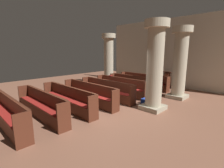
{
  "coord_description": "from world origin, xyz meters",
  "views": [
    {
      "loc": [
        5.01,
        -4.73,
        2.4
      ],
      "look_at": [
        -0.69,
        1.07,
        0.75
      ],
      "focal_mm": 26.33,
      "sensor_mm": 36.0,
      "label": 1
    }
  ],
  "objects_px": {
    "pew_row_4": "(89,93)",
    "hymn_book": "(111,76)",
    "pew_row_3": "(106,89)",
    "pillar_aisle_rear": "(155,65)",
    "pew_row_6": "(41,104)",
    "pew_row_7": "(6,112)",
    "pew_row_5": "(68,98)",
    "lectern": "(167,81)",
    "pew_row_1": "(133,83)",
    "kneeler_box_blue": "(146,101)",
    "pew_row_2": "(121,86)",
    "pillar_far_side": "(109,59)",
    "pillar_aisle_side": "(180,62)",
    "pew_row_0": "(143,81)"
  },
  "relations": [
    {
      "from": "pillar_aisle_side",
      "to": "pillar_aisle_rear",
      "type": "distance_m",
      "value": 2.42
    },
    {
      "from": "pew_row_6",
      "to": "pew_row_7",
      "type": "xyz_separation_m",
      "value": [
        0.0,
        -1.11,
        0.0
      ]
    },
    {
      "from": "pew_row_2",
      "to": "pew_row_3",
      "type": "distance_m",
      "value": 1.11
    },
    {
      "from": "pew_row_2",
      "to": "kneeler_box_blue",
      "type": "height_order",
      "value": "pew_row_2"
    },
    {
      "from": "pew_row_1",
      "to": "pillar_aisle_side",
      "type": "relative_size",
      "value": 0.97
    },
    {
      "from": "lectern",
      "to": "pew_row_7",
      "type": "bearing_deg",
      "value": -96.18
    },
    {
      "from": "pew_row_1",
      "to": "lectern",
      "type": "bearing_deg",
      "value": 67.71
    },
    {
      "from": "pillar_aisle_side",
      "to": "hymn_book",
      "type": "distance_m",
      "value": 3.89
    },
    {
      "from": "pew_row_3",
      "to": "pew_row_5",
      "type": "distance_m",
      "value": 2.22
    },
    {
      "from": "pew_row_2",
      "to": "kneeler_box_blue",
      "type": "xyz_separation_m",
      "value": [
        1.94,
        -0.46,
        -0.37
      ]
    },
    {
      "from": "pew_row_1",
      "to": "pew_row_7",
      "type": "xyz_separation_m",
      "value": [
        0.0,
        -6.65,
        0.0
      ]
    },
    {
      "from": "pew_row_2",
      "to": "hymn_book",
      "type": "distance_m",
      "value": 1.1
    },
    {
      "from": "pew_row_4",
      "to": "hymn_book",
      "type": "xyz_separation_m",
      "value": [
        -0.99,
        2.4,
        0.45
      ]
    },
    {
      "from": "pew_row_0",
      "to": "pillar_aisle_side",
      "type": "bearing_deg",
      "value": -14.7
    },
    {
      "from": "pew_row_5",
      "to": "pew_row_6",
      "type": "bearing_deg",
      "value": -90.0
    },
    {
      "from": "lectern",
      "to": "pew_row_0",
      "type": "bearing_deg",
      "value": -127.44
    },
    {
      "from": "pew_row_7",
      "to": "pillar_aisle_side",
      "type": "distance_m",
      "value": 7.66
    },
    {
      "from": "pew_row_6",
      "to": "pillar_aisle_rear",
      "type": "xyz_separation_m",
      "value": [
        2.54,
        3.57,
        1.36
      ]
    },
    {
      "from": "pew_row_2",
      "to": "pillar_aisle_side",
      "type": "relative_size",
      "value": 0.97
    },
    {
      "from": "pew_row_6",
      "to": "pew_row_0",
      "type": "bearing_deg",
      "value": 90.0
    },
    {
      "from": "pew_row_5",
      "to": "lectern",
      "type": "relative_size",
      "value": 3.18
    },
    {
      "from": "pillar_aisle_side",
      "to": "lectern",
      "type": "height_order",
      "value": "pillar_aisle_side"
    },
    {
      "from": "pew_row_4",
      "to": "pew_row_2",
      "type": "bearing_deg",
      "value": 90.0
    },
    {
      "from": "pew_row_1",
      "to": "pillar_aisle_rear",
      "type": "bearing_deg",
      "value": -37.83
    },
    {
      "from": "pew_row_0",
      "to": "kneeler_box_blue",
      "type": "bearing_deg",
      "value": -54.03
    },
    {
      "from": "pew_row_2",
      "to": "pillar_far_side",
      "type": "bearing_deg",
      "value": 149.05
    },
    {
      "from": "pew_row_3",
      "to": "lectern",
      "type": "distance_m",
      "value": 4.71
    },
    {
      "from": "pew_row_3",
      "to": "pillar_aisle_rear",
      "type": "bearing_deg",
      "value": 5.44
    },
    {
      "from": "pew_row_3",
      "to": "pew_row_7",
      "type": "bearing_deg",
      "value": -90.0
    },
    {
      "from": "pew_row_0",
      "to": "pew_row_7",
      "type": "relative_size",
      "value": 1.0
    },
    {
      "from": "pew_row_0",
      "to": "pillar_aisle_rear",
      "type": "xyz_separation_m",
      "value": [
        2.54,
        -3.08,
        1.36
      ]
    },
    {
      "from": "pew_row_2",
      "to": "pew_row_4",
      "type": "distance_m",
      "value": 2.22
    },
    {
      "from": "pew_row_4",
      "to": "pillar_far_side",
      "type": "height_order",
      "value": "pillar_far_side"
    },
    {
      "from": "pew_row_3",
      "to": "kneeler_box_blue",
      "type": "height_order",
      "value": "pew_row_3"
    },
    {
      "from": "pew_row_6",
      "to": "pillar_aisle_rear",
      "type": "distance_m",
      "value": 4.59
    },
    {
      "from": "pew_row_3",
      "to": "kneeler_box_blue",
      "type": "xyz_separation_m",
      "value": [
        1.94,
        0.65,
        -0.37
      ]
    },
    {
      "from": "pew_row_2",
      "to": "pew_row_7",
      "type": "bearing_deg",
      "value": -90.0
    },
    {
      "from": "pew_row_3",
      "to": "pillar_far_side",
      "type": "relative_size",
      "value": 0.97
    },
    {
      "from": "lectern",
      "to": "kneeler_box_blue",
      "type": "relative_size",
      "value": 2.95
    },
    {
      "from": "pew_row_2",
      "to": "lectern",
      "type": "height_order",
      "value": "lectern"
    },
    {
      "from": "pillar_aisle_side",
      "to": "hymn_book",
      "type": "height_order",
      "value": "pillar_aisle_side"
    },
    {
      "from": "pew_row_3",
      "to": "kneeler_box_blue",
      "type": "distance_m",
      "value": 2.08
    },
    {
      "from": "pew_row_4",
      "to": "pew_row_7",
      "type": "xyz_separation_m",
      "value": [
        0.0,
        -3.33,
        0.0
      ]
    },
    {
      "from": "lectern",
      "to": "kneeler_box_blue",
      "type": "distance_m",
      "value": 4.09
    },
    {
      "from": "pew_row_3",
      "to": "pillar_aisle_rear",
      "type": "height_order",
      "value": "pillar_aisle_rear"
    },
    {
      "from": "pillar_far_side",
      "to": "pew_row_1",
      "type": "bearing_deg",
      "value": -8.82
    },
    {
      "from": "pew_row_1",
      "to": "pew_row_3",
      "type": "xyz_separation_m",
      "value": [
        0.0,
        -2.22,
        0.0
      ]
    },
    {
      "from": "pew_row_6",
      "to": "kneeler_box_blue",
      "type": "relative_size",
      "value": 9.37
    },
    {
      "from": "pew_row_7",
      "to": "pew_row_1",
      "type": "bearing_deg",
      "value": 90.0
    },
    {
      "from": "pew_row_5",
      "to": "pillar_aisle_rear",
      "type": "bearing_deg",
      "value": 44.04
    }
  ]
}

